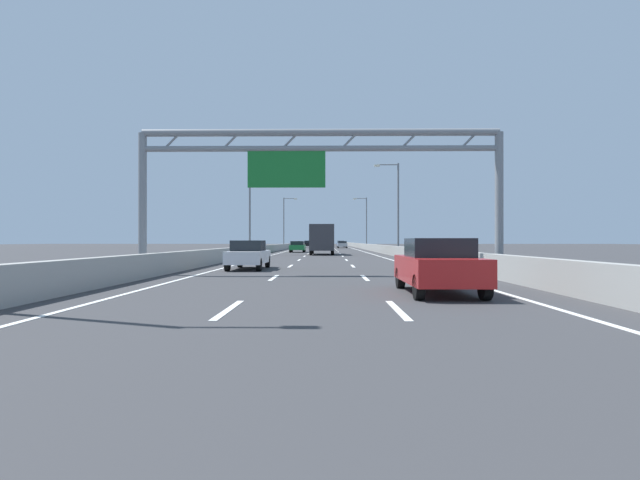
{
  "coord_description": "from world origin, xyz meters",
  "views": [
    {
      "loc": [
        0.29,
        2.0,
        1.48
      ],
      "look_at": [
        -0.72,
        77.06,
        1.57
      ],
      "focal_mm": 27.75,
      "sensor_mm": 36.0,
      "label": 1
    }
  ],
  "objects_px": {
    "blue_car": "(341,244)",
    "black_car": "(308,244)",
    "streetlamp_right_mid": "(396,203)",
    "sign_gantry": "(316,164)",
    "box_truck": "(322,239)",
    "red_car": "(438,266)",
    "silver_car": "(342,244)",
    "streetlamp_right_far": "(365,220)",
    "white_car": "(249,255)",
    "green_car": "(298,247)",
    "streetlamp_left_mid": "(252,203)",
    "streetlamp_left_far": "(285,220)"
  },
  "relations": [
    {
      "from": "blue_car",
      "to": "black_car",
      "type": "xyz_separation_m",
      "value": [
        -7.08,
        -5.69,
        0.02
      ]
    },
    {
      "from": "blue_car",
      "to": "streetlamp_right_mid",
      "type": "bearing_deg",
      "value": -86.19
    },
    {
      "from": "sign_gantry",
      "to": "blue_car",
      "type": "distance_m",
      "value": 89.81
    },
    {
      "from": "blue_car",
      "to": "box_truck",
      "type": "bearing_deg",
      "value": -93.57
    },
    {
      "from": "black_car",
      "to": "red_car",
      "type": "height_order",
      "value": "red_car"
    },
    {
      "from": "streetlamp_right_mid",
      "to": "blue_car",
      "type": "height_order",
      "value": "streetlamp_right_mid"
    },
    {
      "from": "silver_car",
      "to": "red_car",
      "type": "distance_m",
      "value": 84.84
    },
    {
      "from": "sign_gantry",
      "to": "streetlamp_right_mid",
      "type": "distance_m",
      "value": 30.61
    },
    {
      "from": "streetlamp_right_far",
      "to": "white_car",
      "type": "relative_size",
      "value": 2.07
    },
    {
      "from": "blue_car",
      "to": "white_car",
      "type": "height_order",
      "value": "white_car"
    },
    {
      "from": "streetlamp_right_mid",
      "to": "black_car",
      "type": "height_order",
      "value": "streetlamp_right_mid"
    },
    {
      "from": "blue_car",
      "to": "streetlamp_right_far",
      "type": "bearing_deg",
      "value": -78.3
    },
    {
      "from": "green_car",
      "to": "blue_car",
      "type": "bearing_deg",
      "value": 81.97
    },
    {
      "from": "green_car",
      "to": "red_car",
      "type": "bearing_deg",
      "value": -82.06
    },
    {
      "from": "streetlamp_right_far",
      "to": "black_car",
      "type": "height_order",
      "value": "streetlamp_right_far"
    },
    {
      "from": "blue_car",
      "to": "sign_gantry",
      "type": "bearing_deg",
      "value": -92.34
    },
    {
      "from": "streetlamp_left_mid",
      "to": "blue_car",
      "type": "xyz_separation_m",
      "value": [
        10.93,
        60.01,
        -4.65
      ]
    },
    {
      "from": "streetlamp_left_far",
      "to": "sign_gantry",
      "type": "bearing_deg",
      "value": -84.1
    },
    {
      "from": "streetlamp_left_far",
      "to": "white_car",
      "type": "height_order",
      "value": "streetlamp_left_far"
    },
    {
      "from": "box_truck",
      "to": "streetlamp_right_mid",
      "type": "bearing_deg",
      "value": -8.33
    },
    {
      "from": "silver_car",
      "to": "green_car",
      "type": "distance_m",
      "value": 36.73
    },
    {
      "from": "blue_car",
      "to": "green_car",
      "type": "height_order",
      "value": "blue_car"
    },
    {
      "from": "streetlamp_right_mid",
      "to": "red_car",
      "type": "relative_size",
      "value": 2.29
    },
    {
      "from": "streetlamp_left_mid",
      "to": "blue_car",
      "type": "distance_m",
      "value": 61.17
    },
    {
      "from": "silver_car",
      "to": "box_truck",
      "type": "xyz_separation_m",
      "value": [
        -3.62,
        -46.31,
        0.96
      ]
    },
    {
      "from": "black_car",
      "to": "sign_gantry",
      "type": "bearing_deg",
      "value": -87.67
    },
    {
      "from": "streetlamp_left_mid",
      "to": "white_car",
      "type": "xyz_separation_m",
      "value": [
        3.74,
        -25.77,
        -4.64
      ]
    },
    {
      "from": "streetlamp_left_far",
      "to": "red_car",
      "type": "xyz_separation_m",
      "value": [
        10.86,
        -78.12,
        -4.62
      ]
    },
    {
      "from": "streetlamp_right_far",
      "to": "white_car",
      "type": "bearing_deg",
      "value": -99.56
    },
    {
      "from": "streetlamp_right_far",
      "to": "green_car",
      "type": "distance_m",
      "value": 31.66
    },
    {
      "from": "streetlamp_right_mid",
      "to": "streetlamp_right_far",
      "type": "relative_size",
      "value": 1.0
    },
    {
      "from": "streetlamp_right_mid",
      "to": "box_truck",
      "type": "bearing_deg",
      "value": 171.67
    },
    {
      "from": "streetlamp_right_far",
      "to": "box_truck",
      "type": "height_order",
      "value": "streetlamp_right_far"
    },
    {
      "from": "streetlamp_right_far",
      "to": "blue_car",
      "type": "bearing_deg",
      "value": 101.7
    },
    {
      "from": "streetlamp_right_mid",
      "to": "blue_car",
      "type": "distance_m",
      "value": 60.32
    },
    {
      "from": "silver_car",
      "to": "blue_car",
      "type": "bearing_deg",
      "value": 89.76
    },
    {
      "from": "silver_car",
      "to": "red_car",
      "type": "relative_size",
      "value": 1.08
    },
    {
      "from": "streetlamp_right_mid",
      "to": "green_car",
      "type": "distance_m",
      "value": 16.38
    },
    {
      "from": "sign_gantry",
      "to": "blue_car",
      "type": "xyz_separation_m",
      "value": [
        3.66,
        89.64,
        -4.08
      ]
    },
    {
      "from": "streetlamp_left_mid",
      "to": "blue_car",
      "type": "bearing_deg",
      "value": 79.67
    },
    {
      "from": "black_car",
      "to": "blue_car",
      "type": "bearing_deg",
      "value": 38.77
    },
    {
      "from": "streetlamp_left_mid",
      "to": "red_car",
      "type": "bearing_deg",
      "value": -73.81
    },
    {
      "from": "streetlamp_right_far",
      "to": "streetlamp_right_mid",
      "type": "bearing_deg",
      "value": -90.0
    },
    {
      "from": "streetlamp_left_mid",
      "to": "streetlamp_right_mid",
      "type": "relative_size",
      "value": 1.0
    },
    {
      "from": "blue_car",
      "to": "white_car",
      "type": "relative_size",
      "value": 0.9
    },
    {
      "from": "black_car",
      "to": "green_car",
      "type": "relative_size",
      "value": 0.97
    },
    {
      "from": "sign_gantry",
      "to": "streetlamp_left_mid",
      "type": "bearing_deg",
      "value": 103.79
    },
    {
      "from": "silver_car",
      "to": "green_car",
      "type": "bearing_deg",
      "value": -100.69
    },
    {
      "from": "sign_gantry",
      "to": "black_car",
      "type": "relative_size",
      "value": 3.77
    },
    {
      "from": "sign_gantry",
      "to": "box_truck",
      "type": "relative_size",
      "value": 1.99
    }
  ]
}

